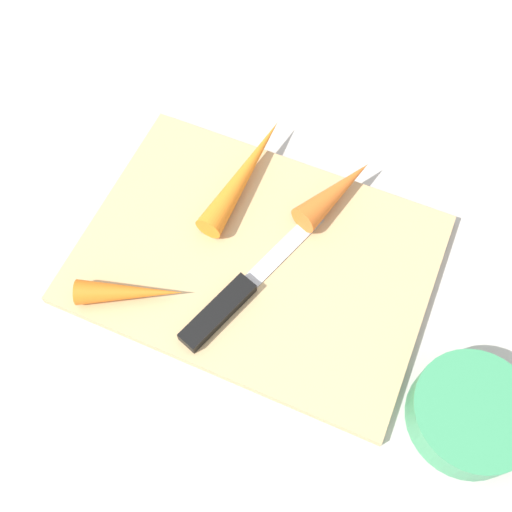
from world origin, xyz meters
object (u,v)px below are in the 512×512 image
object	(u,v)px
carrot_medium	(130,292)
small_bowl	(471,414)
carrot_longest	(244,173)
knife	(227,303)
carrot_shortest	(336,192)
cutting_board	(256,259)

from	to	relation	value
carrot_medium	small_bowl	world-z (taller)	same
carrot_longest	knife	bearing A→B (deg)	-158.05
carrot_medium	carrot_longest	world-z (taller)	carrot_longest
knife	carrot_medium	world-z (taller)	carrot_medium
knife	carrot_shortest	world-z (taller)	carrot_shortest
carrot_medium	small_bowl	bearing A→B (deg)	-20.01
knife	carrot_shortest	size ratio (longest dim) A/B	1.87
carrot_shortest	cutting_board	bearing A→B (deg)	174.94
carrot_shortest	small_bowl	world-z (taller)	carrot_shortest
knife	carrot_longest	xyz separation A→B (m)	(0.05, -0.14, 0.01)
cutting_board	knife	world-z (taller)	knife
knife	cutting_board	bearing A→B (deg)	15.22
knife	carrot_shortest	xyz separation A→B (m)	(-0.06, -0.16, 0.01)
carrot_medium	small_bowl	distance (m)	0.34
carrot_shortest	knife	bearing A→B (deg)	-176.44
knife	carrot_longest	world-z (taller)	carrot_longest
cutting_board	carrot_longest	world-z (taller)	carrot_longest
cutting_board	carrot_medium	size ratio (longest dim) A/B	3.42
knife	small_bowl	size ratio (longest dim) A/B	1.75
carrot_shortest	carrot_medium	xyz separation A→B (m)	(0.15, 0.19, -0.00)
carrot_longest	carrot_shortest	bearing A→B (deg)	-76.21
small_bowl	carrot_longest	bearing A→B (deg)	-27.89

